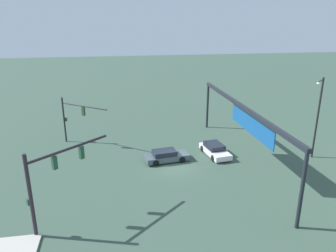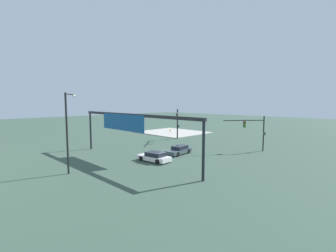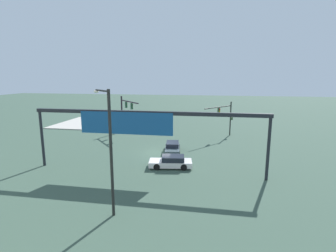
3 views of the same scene
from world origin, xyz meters
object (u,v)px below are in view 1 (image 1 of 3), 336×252
sedan_car_approaching (215,150)px  sedan_car_waiting_far (166,156)px  streetlamp_curved_arm (318,113)px  traffic_signal_near_corner (74,114)px  traffic_signal_opposite_side (50,174)px

sedan_car_approaching → sedan_car_waiting_far: (0.72, -5.40, -0.00)m
streetlamp_curved_arm → sedan_car_waiting_far: size_ratio=1.82×
traffic_signal_near_corner → sedan_car_waiting_far: 11.97m
sedan_car_waiting_far → streetlamp_curved_arm: bearing=-14.7°
streetlamp_curved_arm → sedan_car_waiting_far: bearing=-51.5°
streetlamp_curved_arm → sedan_car_waiting_far: 15.85m
traffic_signal_opposite_side → sedan_car_approaching: (-9.98, 14.86, -3.42)m
traffic_signal_opposite_side → sedan_car_waiting_far: size_ratio=1.29×
traffic_signal_near_corner → sedan_car_approaching: traffic_signal_near_corner is taller
traffic_signal_opposite_side → sedan_car_waiting_far: bearing=3.0°
traffic_signal_opposite_side → sedan_car_approaching: 18.23m
sedan_car_approaching → sedan_car_waiting_far: bearing=-90.5°
traffic_signal_near_corner → sedan_car_waiting_far: bearing=3.2°
sedan_car_approaching → sedan_car_waiting_far: 5.45m
streetlamp_curved_arm → traffic_signal_near_corner: bearing=-63.5°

